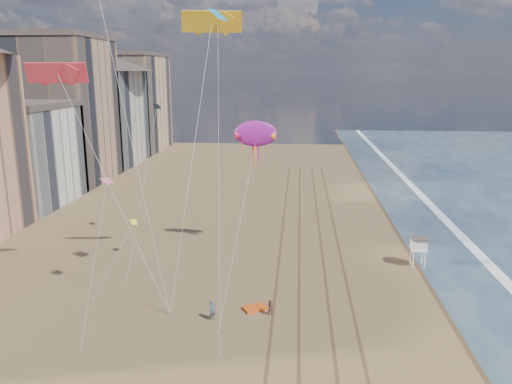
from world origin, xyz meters
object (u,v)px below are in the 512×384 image
kite_flyer_a (212,310)px  kite_flyer_b (271,308)px  lifeguard_stand (419,244)px  grounded_kite (255,308)px  show_kite (256,134)px

kite_flyer_a → kite_flyer_b: (5.16, 1.26, -0.17)m
lifeguard_stand → kite_flyer_a: lifeguard_stand is taller
lifeguard_stand → grounded_kite: (-17.64, -12.27, -2.54)m
lifeguard_stand → show_kite: show_kite is taller
kite_flyer_a → kite_flyer_b: 5.32m
lifeguard_stand → kite_flyer_b: (-16.13, -13.39, -1.90)m
lifeguard_stand → show_kite: bearing=170.2°
kite_flyer_a → show_kite: bearing=41.5°
lifeguard_stand → grounded_kite: 21.64m
kite_flyer_a → grounded_kite: bearing=-7.9°
show_kite → kite_flyer_b: size_ratio=15.98×
kite_flyer_a → kite_flyer_b: bearing=-27.4°
show_kite → kite_flyer_b: (2.83, -16.65, -13.87)m
kite_flyer_b → kite_flyer_a: bearing=-149.2°
kite_flyer_a → kite_flyer_b: kite_flyer_a is taller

